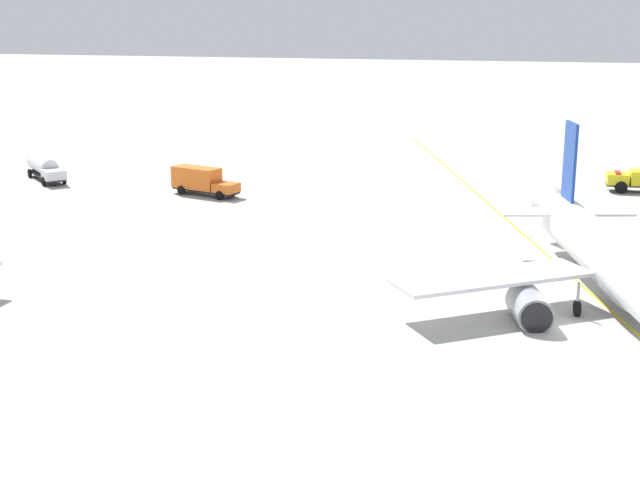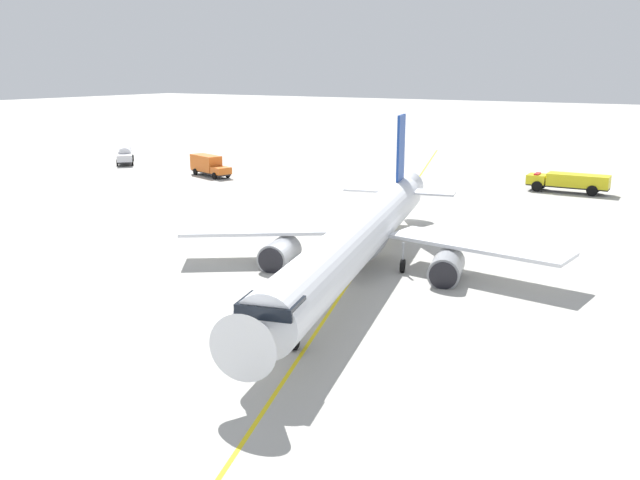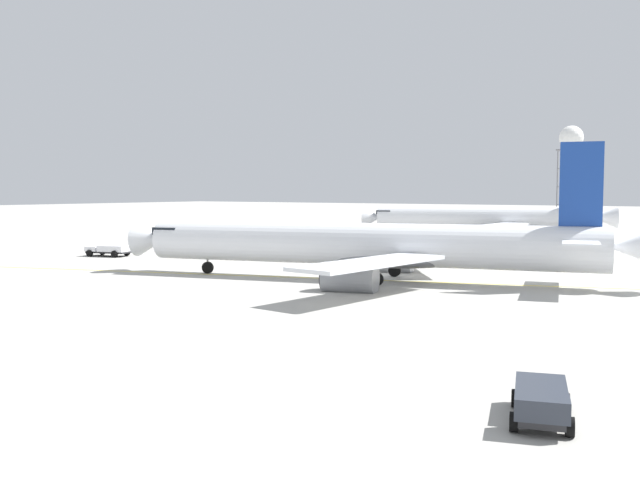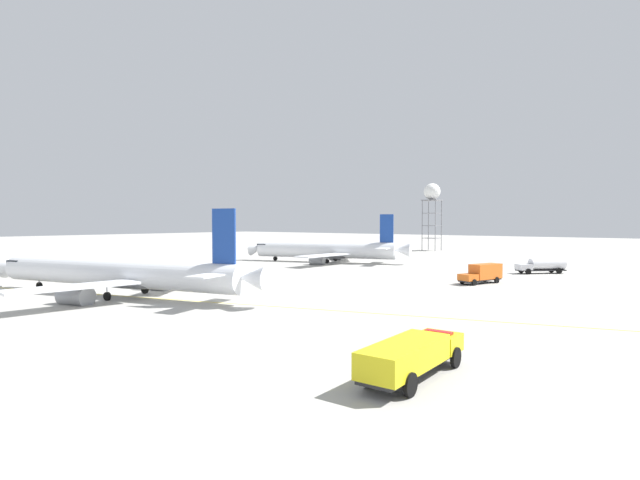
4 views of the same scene
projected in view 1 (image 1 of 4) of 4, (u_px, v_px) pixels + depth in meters
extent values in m
plane|color=#ADAAA3|center=(557.00, 329.00, 59.51)|extent=(600.00, 600.00, 0.00)
cylinder|color=white|center=(637.00, 281.00, 59.28)|extent=(13.28, 39.21, 3.63)
cone|color=white|center=(554.00, 207.00, 79.77)|extent=(3.98, 4.64, 3.09)
ellipsoid|color=slate|center=(625.00, 287.00, 61.44)|extent=(6.68, 14.60, 2.00)
cube|color=#193D93|center=(570.00, 161.00, 74.81)|extent=(1.02, 3.16, 6.53)
cube|color=white|center=(603.00, 212.00, 75.94)|extent=(5.32, 3.71, 0.20)
cube|color=white|center=(529.00, 212.00, 75.90)|extent=(5.32, 3.71, 0.20)
cube|color=white|center=(493.00, 278.00, 62.27)|extent=(14.00, 11.54, 0.28)
cylinder|color=gray|center=(529.00, 308.00, 60.54)|extent=(3.39, 4.57, 2.45)
cylinder|color=black|center=(537.00, 318.00, 58.51)|extent=(2.06, 0.66, 2.09)
cylinder|color=#9EA0A5|center=(578.00, 295.00, 61.58)|extent=(0.20, 0.20, 1.93)
cylinder|color=black|center=(577.00, 308.00, 61.82)|extent=(0.56, 1.14, 1.10)
cube|color=#232326|center=(206.00, 190.00, 101.23)|extent=(8.44, 4.44, 0.20)
cube|color=orange|center=(226.00, 188.00, 99.58)|extent=(3.00, 2.95, 1.00)
cube|color=black|center=(234.00, 187.00, 98.98)|extent=(0.68, 1.88, 0.56)
cube|color=orange|center=(197.00, 178.00, 101.57)|extent=(6.07, 3.96, 2.40)
cylinder|color=black|center=(232.00, 192.00, 100.73)|extent=(1.04, 0.58, 1.00)
cylinder|color=black|center=(220.00, 196.00, 98.83)|extent=(1.04, 0.58, 1.00)
cylinder|color=black|center=(195.00, 187.00, 103.56)|extent=(1.04, 0.58, 1.00)
cylinder|color=black|center=(181.00, 190.00, 101.66)|extent=(1.04, 0.58, 1.00)
cube|color=#232326|center=(46.00, 175.00, 109.73)|extent=(8.17, 8.02, 0.20)
cube|color=silver|center=(54.00, 175.00, 106.71)|extent=(3.44, 3.44, 1.10)
cube|color=black|center=(56.00, 175.00, 105.76)|extent=(1.50, 1.54, 0.62)
cylinder|color=silver|center=(43.00, 164.00, 110.51)|extent=(6.32, 6.23, 2.12)
cylinder|color=black|center=(64.00, 179.00, 107.70)|extent=(0.98, 0.97, 1.10)
cylinder|color=black|center=(44.00, 182.00, 106.44)|extent=(0.98, 0.97, 1.10)
cylinder|color=black|center=(49.00, 172.00, 112.84)|extent=(0.98, 0.97, 1.10)
cylinder|color=black|center=(30.00, 173.00, 111.59)|extent=(0.98, 0.97, 1.10)
cube|color=yellow|center=(617.00, 178.00, 103.33)|extent=(2.49, 2.85, 1.20)
cube|color=black|center=(607.00, 176.00, 103.51)|extent=(0.16, 2.33, 0.67)
cube|color=red|center=(618.00, 172.00, 103.15)|extent=(0.66, 1.96, 0.16)
cylinder|color=black|center=(621.00, 188.00, 102.16)|extent=(1.41, 0.33, 1.40)
cylinder|color=black|center=(619.00, 183.00, 104.77)|extent=(1.41, 0.33, 1.40)
cube|color=yellow|center=(628.00, 325.00, 60.14)|extent=(52.91, 166.57, 0.01)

